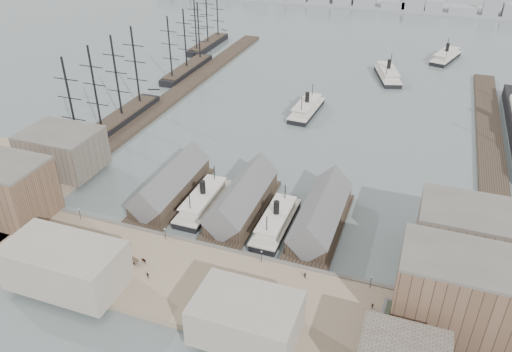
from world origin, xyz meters
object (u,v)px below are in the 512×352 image
at_px(ferry_docked_west, 203,200).
at_px(horse_cart_left, 78,243).
at_px(horse_cart_right, 230,303).
at_px(tram, 386,320).
at_px(horse_cart_center, 141,261).

xyz_separation_m(ferry_docked_west, horse_cart_left, (-24.50, -33.16, 0.37)).
bearing_deg(horse_cart_right, ferry_docked_west, 36.30).
bearing_deg(horse_cart_right, horse_cart_left, 85.25).
distance_m(ferry_docked_west, horse_cart_left, 41.23).
relative_size(horse_cart_left, horse_cart_right, 1.00).
height_order(tram, horse_cart_left, tram).
height_order(horse_cart_center, horse_cart_right, horse_cart_right).
relative_size(horse_cart_left, horse_cart_center, 0.94).
height_order(tram, horse_cart_center, tram).
bearing_deg(horse_cart_center, tram, -71.85).
bearing_deg(horse_cart_center, ferry_docked_west, 12.45).
bearing_deg(horse_cart_left, horse_cart_right, -94.02).
height_order(ferry_docked_west, horse_cart_center, ferry_docked_west).
bearing_deg(horse_cart_left, horse_cart_center, -87.61).
distance_m(ferry_docked_west, tram, 71.68).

